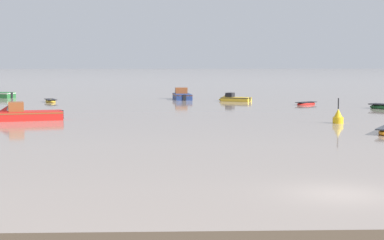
# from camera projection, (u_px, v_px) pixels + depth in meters

# --- Properties ---
(ground_plane) EXTENTS (800.00, 800.00, 0.00)m
(ground_plane) POSITION_uv_depth(u_px,v_px,m) (340.00, 194.00, 25.10)
(ground_plane) COLOR gray
(motorboat_moored_1) EXTENTS (4.58, 3.35, 1.66)m
(motorboat_moored_1) POSITION_uv_depth(u_px,v_px,m) (231.00, 99.00, 82.67)
(motorboat_moored_1) COLOR gold
(motorboat_moored_1) RESTS_ON ground
(rowboat_moored_2) EXTENTS (3.09, 2.66, 0.48)m
(rowboat_moored_2) POSITION_uv_depth(u_px,v_px,m) (306.00, 104.00, 76.04)
(rowboat_moored_2) COLOR red
(rowboat_moored_2) RESTS_ON ground
(rowboat_moored_5) EXTENTS (2.28, 3.63, 0.54)m
(rowboat_moored_5) POSITION_uv_depth(u_px,v_px,m) (51.00, 101.00, 80.83)
(rowboat_moored_5) COLOR gold
(rowboat_moored_5) RESTS_ON ground
(motorboat_moored_3) EXTENTS (2.69, 6.32, 2.33)m
(motorboat_moored_3) POSITION_uv_depth(u_px,v_px,m) (181.00, 96.00, 87.63)
(motorboat_moored_3) COLOR navy
(motorboat_moored_3) RESTS_ON ground
(motorboat_moored_4) EXTENTS (6.76, 3.76, 2.44)m
(motorboat_moored_4) POSITION_uv_depth(u_px,v_px,m) (20.00, 116.00, 56.08)
(motorboat_moored_4) COLOR red
(motorboat_moored_4) RESTS_ON ground
(channel_buoy) EXTENTS (0.90, 0.90, 2.30)m
(channel_buoy) POSITION_uv_depth(u_px,v_px,m) (338.00, 118.00, 53.47)
(channel_buoy) COLOR gold
(channel_buoy) RESTS_ON ground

